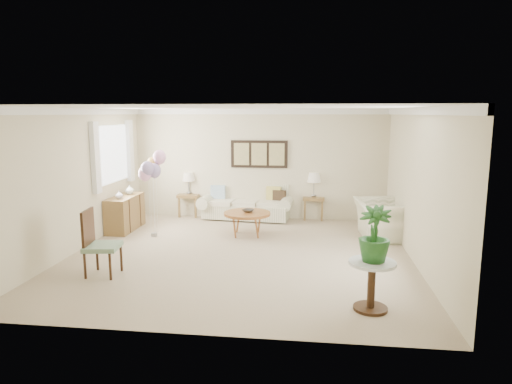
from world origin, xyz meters
The scene contains 18 objects.
ground_plane centered at (0.00, 0.00, 0.00)m, with size 6.00×6.00×0.00m, color tan.
room_shell centered at (-0.11, 0.09, 1.63)m, with size 6.04×6.04×2.60m.
wall_art_triptych centered at (0.00, 2.96, 1.55)m, with size 1.35×0.06×0.65m.
sofa centered at (-0.28, 2.90, 0.32)m, with size 2.30×1.01×0.82m.
end_table_left centered at (-1.73, 2.97, 0.47)m, with size 0.51×0.46×0.56m.
end_table_right centered at (1.30, 3.02, 0.46)m, with size 0.50×0.46×0.55m.
lamp_left centered at (-1.73, 2.97, 0.96)m, with size 0.30×0.30×0.53m.
lamp_right centered at (1.30, 3.02, 0.99)m, with size 0.33×0.33×0.58m.
coffee_table centered at (-0.06, 1.35, 0.45)m, with size 0.97×0.97×0.49m.
decor_bowl centered at (-0.04, 1.39, 0.52)m, with size 0.23×0.23×0.06m, color #322D27.
armchair centered at (2.69, 1.52, 0.38)m, with size 1.17×1.02×0.76m, color beige.
side_table centered at (2.04, -2.06, 0.49)m, with size 0.60×0.60×0.65m.
potted_plant centered at (2.05, -2.05, 1.01)m, with size 0.40×0.40×0.71m, color #1A4E1C.
accent_chair centered at (-2.04, -1.25, 0.54)m, with size 0.57×0.57×1.04m.
credenza centered at (-2.76, 1.50, 0.37)m, with size 0.46×1.20×0.74m.
vase_white centered at (-2.74, 1.20, 0.82)m, with size 0.16×0.16×0.17m, color silver.
vase_sage centered at (-2.74, 1.76, 0.84)m, with size 0.19×0.19×0.20m, color #B2B9AC.
balloon_cluster centered at (-1.94, 1.03, 1.43)m, with size 0.50×0.53×1.78m.
Camera 1 is at (1.26, -7.75, 2.51)m, focal length 32.00 mm.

